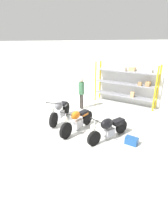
{
  "coord_description": "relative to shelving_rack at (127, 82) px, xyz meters",
  "views": [
    {
      "loc": [
        3.91,
        -5.34,
        3.46
      ],
      "look_at": [
        0.0,
        0.4,
        0.7
      ],
      "focal_mm": 28.0,
      "sensor_mm": 36.0,
      "label": 1
    }
  ],
  "objects": [
    {
      "name": "shelving_rack",
      "position": [
        0.0,
        0.0,
        0.0
      ],
      "size": [
        3.71,
        0.63,
        2.41
      ],
      "color": "yellow",
      "rests_on": "ground_plane"
    },
    {
      "name": "ground_plane",
      "position": [
        -0.32,
        -4.35,
        -1.33
      ],
      "size": [
        30.0,
        30.0,
        0.0
      ],
      "primitive_type": "plane",
      "color": "silver"
    },
    {
      "name": "toolbox",
      "position": [
        1.91,
        -4.16,
        -1.19
      ],
      "size": [
        0.44,
        0.26,
        0.28
      ],
      "color": "#1E4C8C",
      "rests_on": "ground_plane"
    },
    {
      "name": "motorcycle_orange",
      "position": [
        -0.34,
        -4.43,
        -0.86
      ],
      "size": [
        0.57,
        2.15,
        1.03
      ],
      "rotation": [
        0.0,
        0.0,
        -1.57
      ],
      "color": "black",
      "rests_on": "ground_plane"
    },
    {
      "name": "back_wall",
      "position": [
        -0.32,
        0.36,
        0.47
      ],
      "size": [
        30.0,
        0.08,
        3.6
      ],
      "color": "white",
      "rests_on": "ground_plane"
    },
    {
      "name": "motorcycle_black",
      "position": [
        1.03,
        -4.31,
        -0.86
      ],
      "size": [
        0.84,
        1.99,
        1.0
      ],
      "rotation": [
        0.0,
        0.0,
        -1.87
      ],
      "color": "black",
      "rests_on": "ground_plane"
    },
    {
      "name": "motorcycle_grey",
      "position": [
        -1.62,
        -4.04,
        -0.82
      ],
      "size": [
        0.93,
        2.06,
        1.1
      ],
      "rotation": [
        0.0,
        0.0,
        -1.26
      ],
      "color": "black",
      "rests_on": "ground_plane"
    },
    {
      "name": "person_browsing",
      "position": [
        -1.76,
        -2.11,
        -0.32
      ],
      "size": [
        0.44,
        0.44,
        1.71
      ],
      "rotation": [
        0.0,
        0.0,
        4.16
      ],
      "color": "#38332D",
      "rests_on": "ground_plane"
    }
  ]
}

